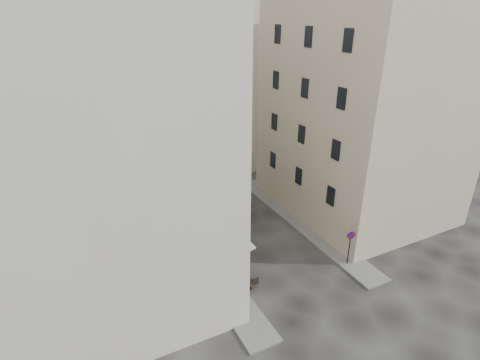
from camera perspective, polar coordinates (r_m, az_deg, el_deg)
ground at (r=27.71m, az=4.86°, el=-11.31°), size 90.00×90.00×0.00m
sidewalk_left at (r=29.07m, az=-7.03°, el=-9.38°), size 2.00×22.00×0.12m
sidewalk_right at (r=31.91m, az=9.03°, el=-6.20°), size 2.00×18.00×0.12m
building_left at (r=22.83m, az=-21.87°, el=7.88°), size 12.20×16.20×20.60m
building_right at (r=32.64m, az=18.42°, el=11.08°), size 12.20×14.20×18.60m
building_back at (r=40.20m, az=-10.51°, el=14.18°), size 18.20×10.20×18.60m
cafe_storefront at (r=25.77m, az=-4.52°, el=-9.27°), size 1.74×7.30×3.50m
stone_steps at (r=37.31m, az=-5.13°, el=-0.69°), size 9.00×3.15×0.80m
bollard_near at (r=25.41m, az=-0.35°, el=-13.47°), size 0.12×0.12×0.98m
bollard_mid at (r=28.01m, az=-3.57°, el=-9.53°), size 0.12×0.12×0.98m
bollard_far at (r=30.78m, az=-6.18°, el=-6.25°), size 0.12×0.12×0.98m
no_parking_sign at (r=26.62m, az=16.44°, el=-8.95°), size 0.62×0.16×2.73m
bistro_table_a at (r=24.48m, az=1.38°, el=-15.50°), size 1.17×0.55×0.83m
bistro_table_b at (r=26.18m, az=0.13°, el=-12.34°), size 1.31×0.61×0.92m
bistro_table_c at (r=27.30m, az=-1.83°, el=-10.52°), size 1.43×0.67×1.00m
bistro_table_d at (r=28.41m, az=-2.13°, el=-9.18°), size 1.20×0.56×0.84m
bistro_table_e at (r=29.20m, az=-3.65°, el=-8.02°), size 1.41×0.66×0.99m
pedestrian at (r=26.10m, az=-1.54°, el=-11.10°), size 0.85×0.79×1.96m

